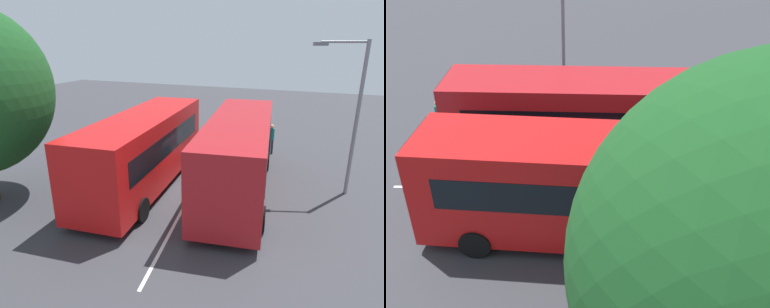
{
  "view_description": "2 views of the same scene",
  "coord_description": "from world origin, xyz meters",
  "views": [
    {
      "loc": [
        -13.26,
        -5.29,
        6.61
      ],
      "look_at": [
        0.59,
        0.31,
        1.49
      ],
      "focal_mm": 31.51,
      "sensor_mm": 36.0,
      "label": 1
    },
    {
      "loc": [
        -2.2,
        12.97,
        9.67
      ],
      "look_at": [
        0.16,
        0.59,
        1.85
      ],
      "focal_mm": 42.9,
      "sensor_mm": 36.0,
      "label": 2
    }
  ],
  "objects": [
    {
      "name": "bus_center_left",
      "position": [
        -0.39,
        2.28,
        1.85
      ],
      "size": [
        10.02,
        3.51,
        3.39
      ],
      "rotation": [
        0.0,
        0.0,
        0.1
      ],
      "color": "red",
      "rests_on": "ground"
    },
    {
      "name": "lane_stripe_outer_left",
      "position": [
        0.0,
        0.0,
        0.0
      ],
      "size": [
        13.62,
        2.3,
        0.01
      ],
      "primitive_type": "cube",
      "rotation": [
        0.0,
        0.0,
        0.16
      ],
      "color": "silver",
      "rests_on": "ground"
    },
    {
      "name": "pedestrian",
      "position": [
        6.51,
        -2.43,
        1.08
      ],
      "size": [
        0.38,
        0.38,
        1.81
      ],
      "rotation": [
        0.0,
        0.0,
        2.95
      ],
      "color": "#232833",
      "rests_on": "ground"
    },
    {
      "name": "street_lamp",
      "position": [
        2.11,
        -6.31,
        3.84
      ],
      "size": [
        0.85,
        2.13,
        6.61
      ],
      "rotation": [
        0.0,
        0.0,
        1.89
      ],
      "color": "gray",
      "rests_on": "ground"
    },
    {
      "name": "ground_plane",
      "position": [
        0.0,
        0.0,
        0.0
      ],
      "size": [
        68.09,
        68.09,
        0.0
      ],
      "primitive_type": "plane",
      "color": "#38383D"
    },
    {
      "name": "bus_far_left",
      "position": [
        0.56,
        -1.92,
        1.85
      ],
      "size": [
        10.08,
        3.95,
        3.39
      ],
      "rotation": [
        0.0,
        0.0,
        0.15
      ],
      "color": "#AD191E",
      "rests_on": "ground"
    }
  ]
}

